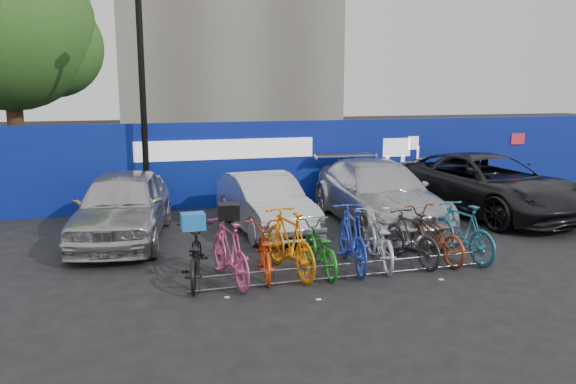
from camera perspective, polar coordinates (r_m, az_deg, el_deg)
name	(u,v)px	position (r m, az deg, el deg)	size (l,w,h in m)	color
ground	(335,269)	(10.68, 4.75, -7.75)	(100.00, 100.00, 0.00)	black
hoarding	(261,163)	(16.03, -2.73, 2.92)	(22.00, 0.18, 2.40)	navy
tree	(16,30)	(19.85, -25.93, 14.57)	(5.40, 5.20, 7.80)	#382314
lamppost	(142,90)	(14.87, -14.57, 9.97)	(0.25, 0.50, 6.11)	black
bike_rack	(347,270)	(10.10, 5.98, -7.91)	(5.60, 0.03, 0.30)	#595B60
car_0	(123,206)	(12.91, -16.46, -1.35)	(1.84, 4.56, 1.55)	#AFAEB2
car_1	(265,203)	(13.23, -2.38, -1.12)	(1.41, 4.04, 1.33)	#B3B4B9
car_2	(378,193)	(14.06, 9.12, -0.12)	(2.15, 5.28, 1.53)	silver
car_3	(486,184)	(15.89, 19.49, 0.74)	(2.63, 5.71, 1.59)	black
bike_0	(194,256)	(9.91, -9.50, -6.45)	(0.64, 1.82, 0.96)	black
bike_1	(230,251)	(9.81, -5.92, -5.98)	(0.53, 1.89, 1.14)	#D64787
bike_2	(264,251)	(10.16, -2.43, -5.98)	(0.61, 1.75, 0.92)	red
bike_3	(290,242)	(10.17, 0.17, -5.09)	(0.57, 2.02, 1.21)	orange
bike_4	(320,248)	(10.35, 3.26, -5.66)	(0.61, 1.76, 0.93)	#1B7B1E
bike_5	(352,237)	(10.55, 6.54, -4.60)	(0.57, 2.01, 1.21)	#1D32AA
bike_6	(379,239)	(10.87, 9.20, -4.74)	(0.67, 1.93, 1.01)	#B3B5BC
bike_7	(411,237)	(11.06, 12.41, -4.49)	(0.49, 1.74, 1.05)	black
bike_8	(433,235)	(11.42, 14.54, -4.20)	(0.67, 1.93, 1.01)	maroon
bike_9	(462,231)	(11.59, 17.25, -3.80)	(0.54, 1.90, 1.14)	#1F6679
cargo_crate	(193,221)	(9.75, -9.62, -2.96)	(0.40, 0.30, 0.28)	blue
cargo_topcase	(229,211)	(9.63, -6.00, -1.97)	(0.36, 0.33, 0.27)	black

